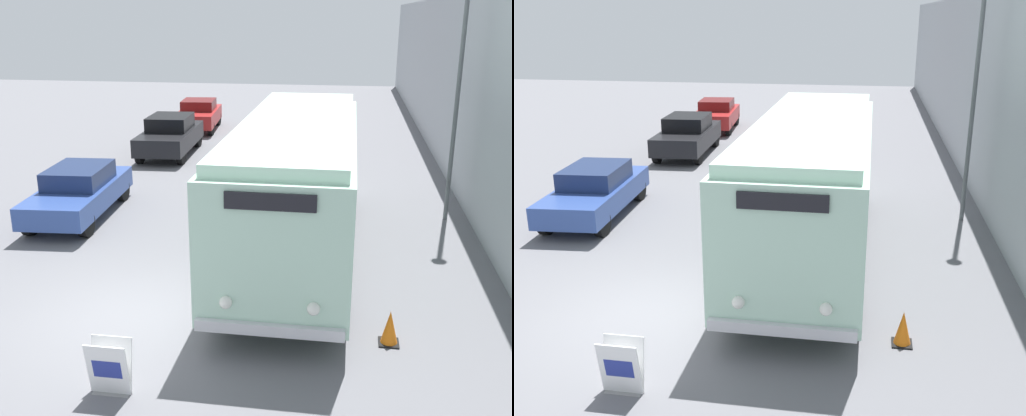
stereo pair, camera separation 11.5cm
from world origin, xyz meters
TOP-DOWN VIEW (x-y plane):
  - ground_plane at (0.00, 0.00)m, footprint 80.00×80.00m
  - building_wall_right at (7.64, 10.00)m, footprint 0.30×60.00m
  - vintage_bus at (2.87, 3.65)m, footprint 2.63×9.73m
  - sign_board at (0.59, -2.41)m, footprint 0.65×0.34m
  - streetlamp at (6.85, 6.92)m, footprint 0.36×0.36m
  - parked_car_near at (-3.53, 5.55)m, footprint 2.10×4.73m
  - parked_car_mid at (-3.27, 13.65)m, footprint 2.15×4.78m
  - parked_car_far at (-3.46, 19.21)m, footprint 2.22×4.32m
  - traffic_cone at (4.90, -0.25)m, footprint 0.36×0.36m

SIDE VIEW (x-z plane):
  - ground_plane at x=0.00m, z-range 0.00..0.00m
  - traffic_cone at x=4.90m, z-range -0.01..0.63m
  - sign_board at x=0.59m, z-range -0.02..0.89m
  - parked_car_near at x=-3.53m, z-range 0.02..1.48m
  - parked_car_far at x=-3.46m, z-range 0.03..1.53m
  - parked_car_mid at x=-3.27m, z-range 0.02..1.63m
  - vintage_bus at x=2.87m, z-range 0.21..3.53m
  - building_wall_right at x=7.64m, z-range 0.00..6.22m
  - streetlamp at x=6.85m, z-range 1.02..8.75m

